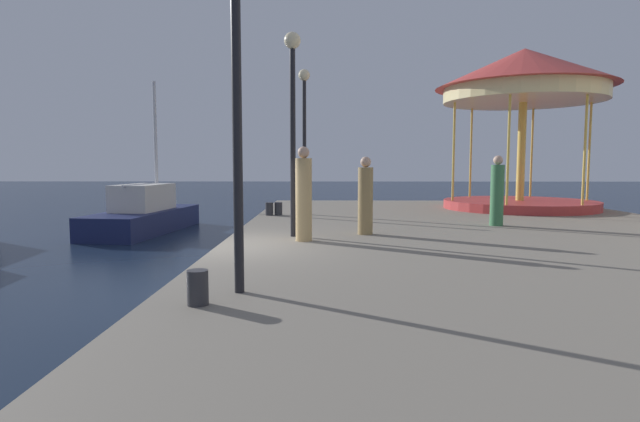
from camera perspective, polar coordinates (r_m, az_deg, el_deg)
ground_plane at (r=10.46m, az=-11.20°, el=-8.07°), size 120.00×120.00×0.00m
quay_dock at (r=10.90m, az=21.99°, el=-5.66°), size 12.15×24.72×0.80m
sailboat_navy at (r=19.00m, az=-19.03°, el=-0.36°), size 2.56×5.81×5.40m
carousel at (r=19.69m, az=21.72°, el=12.41°), size 6.07×6.07×5.59m
lamp_post_near_edge at (r=6.50m, az=-9.34°, el=17.88°), size 0.36×0.36×4.44m
lamp_post_mid_promenade at (r=11.30m, az=-3.07°, el=12.40°), size 0.36×0.36×4.40m
lamp_post_far_end at (r=16.22m, az=-1.76°, el=10.47°), size 0.36×0.36×4.51m
bollard_center at (r=15.97m, az=-5.67°, el=0.23°), size 0.24×0.24×0.40m
bollard_south at (r=16.02m, az=-4.65°, el=0.26°), size 0.24×0.24×0.40m
bollard_north at (r=6.01m, az=-13.45°, el=-8.29°), size 0.24×0.24×0.40m
person_mid_promenade at (r=10.57m, az=-1.83°, el=1.60°), size 0.34×0.34×1.95m
person_near_carousel at (r=11.62m, az=5.08°, el=1.44°), size 0.34×0.34×1.76m
person_far_corner at (r=13.97m, az=19.12°, el=1.92°), size 0.34×0.34×1.81m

